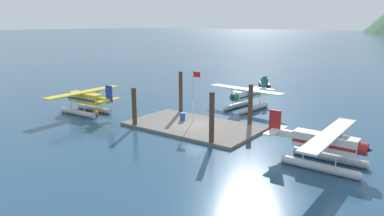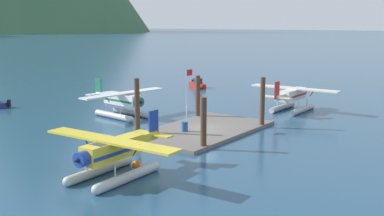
% 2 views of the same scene
% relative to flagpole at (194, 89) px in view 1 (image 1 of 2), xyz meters
% --- Properties ---
extents(ground_plane, '(1200.00, 1200.00, 0.00)m').
position_rel_flagpole_xyz_m(ground_plane, '(0.76, -1.22, -3.83)').
color(ground_plane, navy).
extents(dock_platform, '(13.82, 7.91, 0.30)m').
position_rel_flagpole_xyz_m(dock_platform, '(0.76, -1.22, -3.68)').
color(dock_platform, '#66605B').
rests_on(dock_platform, ground).
extents(piling_near_left, '(0.49, 0.49, 4.23)m').
position_rel_flagpole_xyz_m(piling_near_left, '(-4.32, -4.78, -1.71)').
color(piling_near_left, '#4C3323').
rests_on(piling_near_left, ground).
extents(piling_near_right, '(0.47, 0.47, 4.89)m').
position_rel_flagpole_xyz_m(piling_near_right, '(5.49, -4.89, -1.38)').
color(piling_near_right, '#4C3323').
rests_on(piling_near_right, ground).
extents(piling_far_left, '(0.46, 0.46, 5.17)m').
position_rel_flagpole_xyz_m(piling_far_left, '(-3.93, 2.65, -1.24)').
color(piling_far_left, '#4C3323').
rests_on(piling_far_left, ground).
extents(piling_far_right, '(0.49, 0.49, 4.56)m').
position_rel_flagpole_xyz_m(piling_far_right, '(5.41, 2.63, -1.55)').
color(piling_far_right, '#4C3323').
rests_on(piling_far_right, ground).
extents(flagpole, '(0.95, 0.10, 5.63)m').
position_rel_flagpole_xyz_m(flagpole, '(0.00, 0.00, 0.00)').
color(flagpole, silver).
rests_on(flagpole, dock_platform).
extents(fuel_drum, '(0.62, 0.62, 0.88)m').
position_rel_flagpole_xyz_m(fuel_drum, '(-1.17, -0.55, -3.09)').
color(fuel_drum, '#1E4C99').
rests_on(fuel_drum, dock_platform).
extents(mooring_buoy, '(0.72, 0.72, 0.72)m').
position_rel_flagpole_xyz_m(mooring_buoy, '(-11.47, -4.19, -3.47)').
color(mooring_buoy, orange).
rests_on(mooring_buoy, ground).
extents(seaplane_cream_stbd_aft, '(7.98, 10.40, 3.84)m').
position_rel_flagpole_xyz_m(seaplane_cream_stbd_aft, '(15.16, -3.78, -2.25)').
color(seaplane_cream_stbd_aft, '#B7BABF').
rests_on(seaplane_cream_stbd_aft, ground).
extents(seaplane_yellow_port_aft, '(7.98, 10.44, 3.84)m').
position_rel_flagpole_xyz_m(seaplane_yellow_port_aft, '(-13.47, -3.99, -2.25)').
color(seaplane_yellow_port_aft, '#B7BABF').
rests_on(seaplane_yellow_port_aft, ground).
extents(seaplane_white_bow_centre, '(10.49, 7.95, 3.84)m').
position_rel_flagpole_xyz_m(seaplane_white_bow_centre, '(1.28, 9.59, -2.25)').
color(seaplane_white_bow_centre, '#B7BABF').
rests_on(seaplane_white_bow_centre, ground).
extents(boat_navy_open_north, '(3.54, 4.34, 1.50)m').
position_rel_flagpole_xyz_m(boat_navy_open_north, '(-4.08, 26.34, -3.34)').
color(boat_navy_open_north, navy).
rests_on(boat_navy_open_north, ground).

